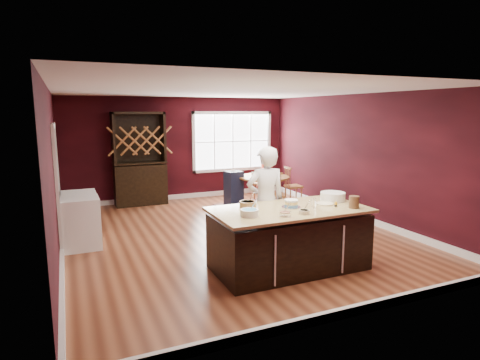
% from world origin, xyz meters
% --- Properties ---
extents(room_shell, '(7.00, 7.00, 7.00)m').
position_xyz_m(room_shell, '(0.00, 0.00, 1.35)').
color(room_shell, brown).
rests_on(room_shell, ground).
extents(window, '(2.36, 0.10, 1.66)m').
position_xyz_m(window, '(1.50, 3.47, 1.50)').
color(window, white).
rests_on(window, room_shell).
extents(doorway, '(0.08, 1.26, 2.13)m').
position_xyz_m(doorway, '(-2.97, 0.60, 1.02)').
color(doorway, white).
rests_on(doorway, room_shell).
extents(kitchen_island, '(2.30, 1.20, 0.92)m').
position_xyz_m(kitchen_island, '(0.15, -1.93, 0.44)').
color(kitchen_island, black).
rests_on(kitchen_island, ground).
extents(dining_table, '(1.25, 1.25, 0.75)m').
position_xyz_m(dining_table, '(1.63, 1.80, 0.53)').
color(dining_table, brown).
rests_on(dining_table, ground).
extents(baker, '(0.69, 0.50, 1.78)m').
position_xyz_m(baker, '(0.12, -1.24, 0.89)').
color(baker, silver).
rests_on(baker, ground).
extents(layer_cake, '(0.28, 0.28, 0.12)m').
position_xyz_m(layer_cake, '(0.21, -1.89, 0.98)').
color(layer_cake, white).
rests_on(layer_cake, kitchen_island).
extents(bowl_blue, '(0.25, 0.25, 0.10)m').
position_xyz_m(bowl_blue, '(-0.57, -2.10, 0.97)').
color(bowl_blue, white).
rests_on(bowl_blue, kitchen_island).
extents(bowl_yellow, '(0.25, 0.25, 0.09)m').
position_xyz_m(bowl_yellow, '(-0.38, -1.62, 0.97)').
color(bowl_yellow, '#AB8F4A').
rests_on(bowl_yellow, kitchen_island).
extents(bowl_pink, '(0.17, 0.17, 0.06)m').
position_xyz_m(bowl_pink, '(-0.13, -2.28, 0.95)').
color(bowl_pink, silver).
rests_on(bowl_pink, kitchen_island).
extents(bowl_olive, '(0.15, 0.15, 0.06)m').
position_xyz_m(bowl_olive, '(0.18, -2.29, 0.95)').
color(bowl_olive, beige).
rests_on(bowl_olive, kitchen_island).
extents(drinking_glass, '(0.08, 0.08, 0.15)m').
position_xyz_m(drinking_glass, '(0.50, -2.03, 0.99)').
color(drinking_glass, silver).
rests_on(drinking_glass, kitchen_island).
extents(dinner_plate, '(0.27, 0.27, 0.02)m').
position_xyz_m(dinner_plate, '(0.78, -1.91, 0.93)').
color(dinner_plate, '#FFFACC').
rests_on(dinner_plate, kitchen_island).
extents(white_tub, '(0.39, 0.39, 0.13)m').
position_xyz_m(white_tub, '(1.06, -1.75, 0.99)').
color(white_tub, silver).
rests_on(white_tub, kitchen_island).
extents(stoneware_crock, '(0.15, 0.15, 0.18)m').
position_xyz_m(stoneware_crock, '(1.04, -2.29, 1.01)').
color(stoneware_crock, '#503520').
rests_on(stoneware_crock, kitchen_island).
extents(toy_figurine, '(0.05, 0.05, 0.08)m').
position_xyz_m(toy_figurine, '(0.84, -2.11, 0.96)').
color(toy_figurine, gold).
rests_on(toy_figurine, kitchen_island).
extents(rug, '(2.21, 1.80, 0.01)m').
position_xyz_m(rug, '(1.63, 1.80, 0.01)').
color(rug, brown).
rests_on(rug, ground).
extents(chair_east, '(0.42, 0.44, 0.95)m').
position_xyz_m(chair_east, '(2.50, 1.82, 0.48)').
color(chair_east, '#985D35').
rests_on(chair_east, ground).
extents(chair_south, '(0.50, 0.49, 0.94)m').
position_xyz_m(chair_south, '(1.54, 1.01, 0.47)').
color(chair_south, brown).
rests_on(chair_south, ground).
extents(chair_north, '(0.55, 0.54, 0.96)m').
position_xyz_m(chair_north, '(1.95, 2.51, 0.48)').
color(chair_north, brown).
rests_on(chair_north, ground).
extents(seated_woman, '(0.68, 0.55, 1.21)m').
position_xyz_m(seated_woman, '(1.95, 2.23, 0.61)').
color(seated_woman, '#C85541').
rests_on(seated_woman, ground).
extents(high_chair, '(0.42, 0.42, 0.92)m').
position_xyz_m(high_chair, '(0.94, 2.06, 0.46)').
color(high_chair, '#202847').
rests_on(high_chair, ground).
extents(toddler, '(0.18, 0.14, 0.26)m').
position_xyz_m(toddler, '(0.88, 2.15, 0.81)').
color(toddler, '#8CA5BF').
rests_on(toddler, high_chair).
extents(table_plate, '(0.20, 0.20, 0.02)m').
position_xyz_m(table_plate, '(1.91, 1.69, 0.76)').
color(table_plate, beige).
rests_on(table_plate, dining_table).
extents(table_cup, '(0.14, 0.14, 0.10)m').
position_xyz_m(table_cup, '(1.41, 1.92, 0.80)').
color(table_cup, white).
rests_on(table_cup, dining_table).
extents(hutch, '(1.27, 0.53, 2.32)m').
position_xyz_m(hutch, '(-1.12, 3.22, 1.16)').
color(hutch, '#3D2113').
rests_on(hutch, ground).
extents(washer, '(0.61, 0.59, 0.88)m').
position_xyz_m(washer, '(-2.64, 0.28, 0.44)').
color(washer, white).
rests_on(washer, ground).
extents(dryer, '(0.60, 0.58, 0.87)m').
position_xyz_m(dryer, '(-2.64, 0.92, 0.43)').
color(dryer, silver).
rests_on(dryer, ground).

